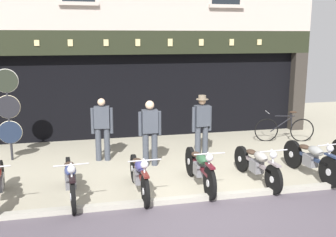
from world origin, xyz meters
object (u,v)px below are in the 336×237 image
Objects in this scene: motorcycle_center_left at (139,174)px; motorcycle_center at (200,167)px; shopkeeper_center at (150,130)px; advert_board_near at (210,81)px; salesman_right at (202,122)px; advert_board_far at (243,81)px; motorcycle_right at (311,159)px; salesman_left at (102,127)px; leaning_bicycle at (284,129)px; motorcycle_center_right at (257,164)px; motorcycle_left at (70,179)px; tyre_sign_pole at (8,108)px.

motorcycle_center_left is 0.95× the size of motorcycle_center.
advert_board_near reaches higher than shopkeeper_center.
salesman_right is 3.35m from advert_board_far.
advert_board_near is at bearing -128.45° from shopkeeper_center.
advert_board_near is (1.03, 2.40, 0.81)m from salesman_right.
motorcycle_center_left is 0.97× the size of motorcycle_right.
salesman_left is 0.92× the size of leaning_bicycle.
salesman_left is at bearing 111.17° from leaning_bicycle.
salesman_right is (2.62, -0.09, -0.00)m from salesman_left.
motorcycle_center is at bearing -3.78° from motorcycle_center_right.
motorcycle_left is 1.00× the size of motorcycle_center_right.
advert_board_far reaches higher than motorcycle_center_right.
motorcycle_left is at bearing -62.91° from tyre_sign_pole.
motorcycle_center_right is 1.26× the size of salesman_left.
advert_board_near is at bearing -123.89° from motorcycle_center_left.
shopkeeper_center is at bearing -130.35° from advert_board_near.
shopkeeper_center is 1.63m from salesman_right.
motorcycle_center_right is at bearing 156.37° from leaning_bicycle.
shopkeeper_center is at bearing 15.30° from salesman_right.
shopkeeper_center is (-2.06, 1.65, 0.49)m from motorcycle_center_right.
tyre_sign_pole reaches higher than motorcycle_center_right.
advert_board_near is (3.65, 2.31, 0.81)m from salesman_left.
advert_board_near is at bearing 62.80° from leaning_bicycle.
motorcycle_left is 7.00m from leaning_bicycle.
advert_board_far reaches higher than motorcycle_right.
tyre_sign_pole is 6.20m from advert_board_near.
advert_board_near is 0.52× the size of leaning_bicycle.
motorcycle_left is 1.16× the size of leaning_bicycle.
motorcycle_left is 0.86× the size of tyre_sign_pole.
motorcycle_right is 7.41m from tyre_sign_pole.
motorcycle_center_left is 5.79m from advert_board_near.
tyre_sign_pole is at bearing -5.31° from salesman_left.
motorcycle_left is at bearing 130.13° from leaning_bicycle.
advert_board_far is (2.95, 4.63, 1.26)m from motorcycle_center.
motorcycle_right is 5.06m from salesman_left.
motorcycle_center_left reaches higher than motorcycle_center_right.
motorcycle_center is 5.13m from advert_board_near.
tyre_sign_pole is (-4.15, 2.87, 0.93)m from motorcycle_center.
advert_board_near is at bearing -110.23° from motorcycle_center.
shopkeeper_center is at bearing -141.93° from motorcycle_left.
advert_board_far is (4.81, 2.31, 0.80)m from salesman_left.
shopkeeper_center is 0.93× the size of leaning_bicycle.
tyre_sign_pole is (-4.90, 0.64, 0.48)m from salesman_right.
motorcycle_left is 1.26× the size of salesman_right.
motorcycle_center is 1.29× the size of salesman_left.
advert_board_far is at bearing -132.69° from motorcycle_center_left.
advert_board_near reaches higher than motorcycle_center_left.
leaning_bicycle is at bearing -157.82° from motorcycle_left.
motorcycle_center_left is at bearing 42.22° from salesman_right.
salesman_right is at bearing -7.39° from tyre_sign_pole.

